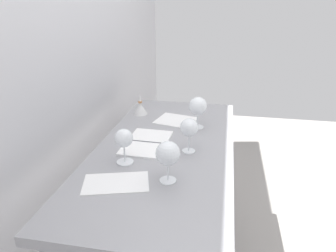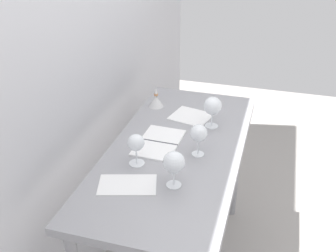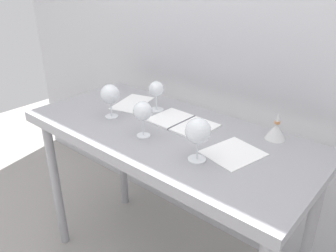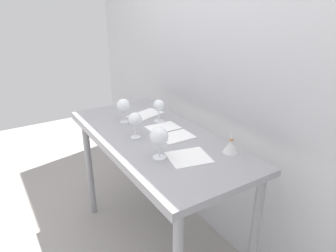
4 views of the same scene
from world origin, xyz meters
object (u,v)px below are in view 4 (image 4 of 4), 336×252
(wine_glass_near_right, at_px, (159,137))
(wine_glass_near_center, at_px, (135,120))
(wine_glass_far_left, at_px, (159,106))
(tasting_sheet_upper, at_px, (145,114))
(tasting_sheet_lower, at_px, (189,157))
(open_notebook, at_px, (169,132))
(decanter_funnel, at_px, (231,146))
(wine_glass_near_left, at_px, (123,106))

(wine_glass_near_right, height_order, wine_glass_near_center, wine_glass_near_right)
(wine_glass_far_left, relative_size, tasting_sheet_upper, 0.62)
(tasting_sheet_upper, relative_size, tasting_sheet_lower, 1.16)
(tasting_sheet_lower, bearing_deg, tasting_sheet_upper, -176.39)
(wine_glass_far_left, bearing_deg, tasting_sheet_upper, -174.08)
(wine_glass_near_right, xyz_separation_m, tasting_sheet_upper, (-0.63, 0.25, -0.12))
(open_notebook, relative_size, tasting_sheet_lower, 1.49)
(open_notebook, height_order, decanter_funnel, decanter_funnel)
(wine_glass_near_center, bearing_deg, wine_glass_near_right, -1.90)
(wine_glass_near_right, bearing_deg, decanter_funnel, 67.23)
(wine_glass_near_right, relative_size, tasting_sheet_upper, 0.70)
(decanter_funnel, bearing_deg, tasting_sheet_lower, -107.14)
(open_notebook, xyz_separation_m, tasting_sheet_upper, (-0.37, 0.03, -0.00))
(wine_glass_near_right, distance_m, wine_glass_near_center, 0.30)
(wine_glass_near_right, xyz_separation_m, tasting_sheet_lower, (0.08, 0.14, -0.12))
(wine_glass_near_right, height_order, tasting_sheet_upper, wine_glass_near_right)
(wine_glass_far_left, bearing_deg, wine_glass_near_center, -58.72)
(open_notebook, bearing_deg, wine_glass_near_center, -101.10)
(wine_glass_far_left, xyz_separation_m, tasting_sheet_lower, (0.54, -0.13, -0.11))
(open_notebook, height_order, tasting_sheet_upper, open_notebook)
(wine_glass_near_center, distance_m, decanter_funnel, 0.59)
(wine_glass_far_left, relative_size, tasting_sheet_lower, 0.72)
(open_notebook, bearing_deg, tasting_sheet_lower, -13.15)
(wine_glass_near_center, relative_size, tasting_sheet_lower, 0.75)
(wine_glass_near_left, bearing_deg, wine_glass_far_left, 62.05)
(wine_glass_near_center, distance_m, tasting_sheet_upper, 0.42)
(open_notebook, distance_m, tasting_sheet_upper, 0.37)
(tasting_sheet_upper, relative_size, decanter_funnel, 1.98)
(open_notebook, bearing_deg, wine_glass_far_left, 169.62)
(wine_glass_near_right, xyz_separation_m, wine_glass_near_left, (-0.57, 0.06, -0.00))
(open_notebook, relative_size, tasting_sheet_upper, 1.28)
(tasting_sheet_upper, xyz_separation_m, tasting_sheet_lower, (0.71, -0.12, 0.00))
(open_notebook, bearing_deg, decanter_funnel, 21.28)
(wine_glass_near_right, height_order, wine_glass_far_left, wine_glass_near_right)
(tasting_sheet_lower, distance_m, decanter_funnel, 0.25)
(wine_glass_near_center, distance_m, open_notebook, 0.25)
(tasting_sheet_upper, distance_m, tasting_sheet_lower, 0.72)
(tasting_sheet_lower, height_order, decanter_funnel, decanter_funnel)
(wine_glass_near_center, relative_size, decanter_funnel, 1.28)
(wine_glass_near_right, height_order, decanter_funnel, wine_glass_near_right)
(wine_glass_near_center, height_order, decanter_funnel, wine_glass_near_center)
(wine_glass_far_left, xyz_separation_m, open_notebook, (0.21, -0.04, -0.11))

